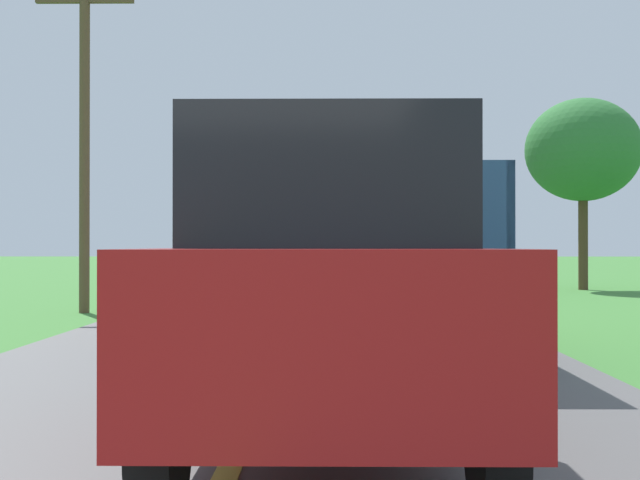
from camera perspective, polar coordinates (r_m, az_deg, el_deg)
name	(u,v)px	position (r m, az deg, el deg)	size (l,w,h in m)	color
banana_truck_near	(368,233)	(11.48, 3.19, 0.50)	(2.38, 5.82, 2.80)	#2D2D30
banana_truck_far	(329,241)	(26.65, 0.63, -0.05)	(2.38, 5.81, 2.80)	#2D2D30
utility_pole_roadside	(85,132)	(17.35, -15.42, 6.96)	(1.91, 0.20, 6.49)	brown
roadside_tree_near_left	(583,150)	(26.53, 17.12, 5.73)	(3.37, 3.37, 5.65)	#4C3823
following_car	(328,285)	(5.15, 0.54, -3.04)	(1.74, 4.10, 1.92)	maroon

